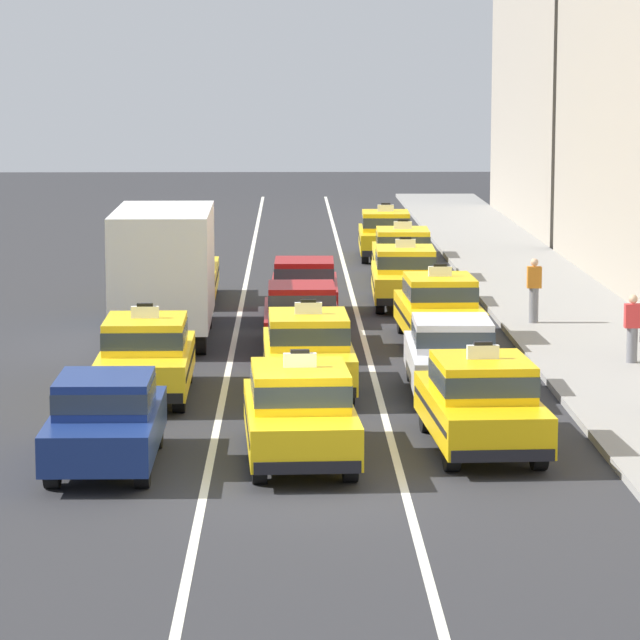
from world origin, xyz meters
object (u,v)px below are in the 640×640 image
taxi_center_second (308,351)px  taxi_right_third (439,308)px  taxi_right_nearest (481,402)px  sedan_right_second (452,353)px  sedan_left_nearest (106,418)px  pedestrian_by_storefront (534,290)px  taxi_right_sixth (385,234)px  taxi_left_fourth (186,270)px  taxi_left_second (146,355)px  taxi_right_fifth (402,254)px  taxi_center_nearest (300,411)px  box_truck_left_third (166,267)px  taxi_right_fourth (405,275)px  sedan_center_third (301,315)px  sedan_center_fourth (304,287)px  pedestrian_mid_block (633,329)px

taxi_center_second → taxi_right_third: same height
taxi_right_nearest → sedan_right_second: taxi_right_nearest is taller
sedan_left_nearest → pedestrian_by_storefront: 17.66m
taxi_right_sixth → taxi_left_fourth: bearing=-121.2°
sedan_left_nearest → taxi_right_third: size_ratio=0.93×
taxi_left_second → taxi_right_fifth: bearing=70.8°
taxi_left_fourth → taxi_center_nearest: bearing=-81.0°
box_truck_left_third → taxi_right_fourth: size_ratio=1.52×
taxi_right_fifth → taxi_right_sixth: (-0.18, 6.26, 0.00)m
taxi_left_fourth → taxi_center_nearest: same height
sedan_center_third → taxi_right_fifth: taxi_right_fifth is taller
sedan_right_second → taxi_right_fifth: (0.19, 18.17, 0.03)m
sedan_center_third → taxi_right_sixth: taxi_right_sixth is taller
sedan_left_nearest → taxi_center_nearest: size_ratio=0.93×
taxi_right_nearest → sedan_right_second: 5.15m
sedan_right_second → taxi_right_third: bearing=87.3°
sedan_center_fourth → taxi_right_fourth: (2.85, 2.22, 0.03)m
sedan_center_third → taxi_right_fifth: size_ratio=0.94×
box_truck_left_third → taxi_center_nearest: bearing=-76.2°
pedestrian_mid_block → taxi_left_fourth: bearing=133.6°
taxi_right_sixth → sedan_left_nearest: bearing=-101.8°
taxi_right_fourth → taxi_right_fifth: size_ratio=1.00×
taxi_center_nearest → pedestrian_by_storefront: (6.10, 14.59, 0.12)m
sedan_center_third → sedan_right_second: (3.05, -5.46, 0.00)m
taxi_center_nearest → taxi_right_fifth: (3.35, 24.08, 0.00)m
taxi_right_fourth → taxi_right_fifth: 5.38m
taxi_right_fifth → taxi_right_sixth: 6.26m
taxi_right_fourth → taxi_right_sixth: same height
sedan_left_nearest → sedan_center_fourth: same height
sedan_center_third → taxi_right_sixth: 19.21m
taxi_right_sixth → pedestrian_mid_block: size_ratio=3.01×
taxi_left_fourth → taxi_right_third: (6.62, -7.59, 0.00)m
taxi_right_sixth → pedestrian_by_storefront: taxi_right_sixth is taller
sedan_right_second → taxi_right_third: 6.39m
sedan_center_fourth → taxi_right_fourth: 3.61m
taxi_right_third → taxi_right_fourth: 6.43m
taxi_center_second → taxi_right_fourth: same height
box_truck_left_third → taxi_center_second: size_ratio=1.52×
taxi_right_nearest → sedan_center_third: bearing=106.2°
taxi_right_nearest → pedestrian_mid_block: size_ratio=3.04×
sedan_left_nearest → box_truck_left_third: bearing=89.9°
taxi_center_second → taxi_right_fifth: same height
box_truck_left_third → pedestrian_by_storefront: bearing=8.6°
taxi_left_second → taxi_right_fifth: same height
pedestrian_by_storefront → taxi_left_second: bearing=-135.7°
sedan_left_nearest → taxi_left_second: taxi_left_second is taller
sedan_left_nearest → taxi_left_second: 6.01m
taxi_center_second → pedestrian_by_storefront: (5.89, 8.45, 0.12)m
taxi_right_fifth → taxi_right_fourth: bearing=-93.0°
box_truck_left_third → taxi_right_nearest: bearing=-62.6°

